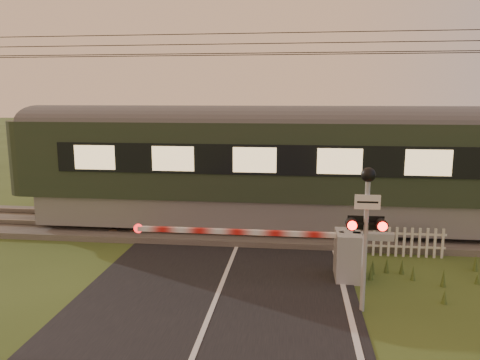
# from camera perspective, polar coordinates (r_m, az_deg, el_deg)

# --- Properties ---
(ground) EXTENTS (160.00, 160.00, 0.00)m
(ground) POSITION_cam_1_polar(r_m,az_deg,el_deg) (9.08, -4.46, -17.82)
(ground) COLOR #384A1C
(ground) RESTS_ON ground
(road) EXTENTS (6.00, 140.00, 0.03)m
(road) POSITION_cam_1_polar(r_m,az_deg,el_deg) (8.88, -4.65, -18.46)
(road) COLOR black
(road) RESTS_ON ground
(track_bed) EXTENTS (140.00, 3.40, 0.39)m
(track_bed) POSITION_cam_1_polar(r_m,az_deg,el_deg) (15.05, 0.39, -6.00)
(track_bed) COLOR #47423D
(track_bed) RESTS_ON ground
(overhead_wires) EXTENTS (120.00, 0.62, 0.62)m
(overhead_wires) POSITION_cam_1_polar(r_m,az_deg,el_deg) (14.52, 0.42, 15.98)
(overhead_wires) COLOR black
(overhead_wires) RESTS_ON ground
(boom_gate) EXTENTS (6.22, 0.88, 1.17)m
(boom_gate) POSITION_cam_1_polar(r_m,az_deg,el_deg) (11.36, 11.74, -8.64)
(boom_gate) COLOR gray
(boom_gate) RESTS_ON ground
(crossing_signal) EXTENTS (0.74, 0.33, 2.92)m
(crossing_signal) POSITION_cam_1_polar(r_m,az_deg,el_deg) (9.41, 15.17, -4.01)
(crossing_signal) COLOR gray
(crossing_signal) RESTS_ON ground
(picket_fence) EXTENTS (2.38, 0.07, 0.81)m
(picket_fence) POSITION_cam_1_polar(r_m,az_deg,el_deg) (13.35, 18.95, -7.15)
(picket_fence) COLOR silver
(picket_fence) RESTS_ON ground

